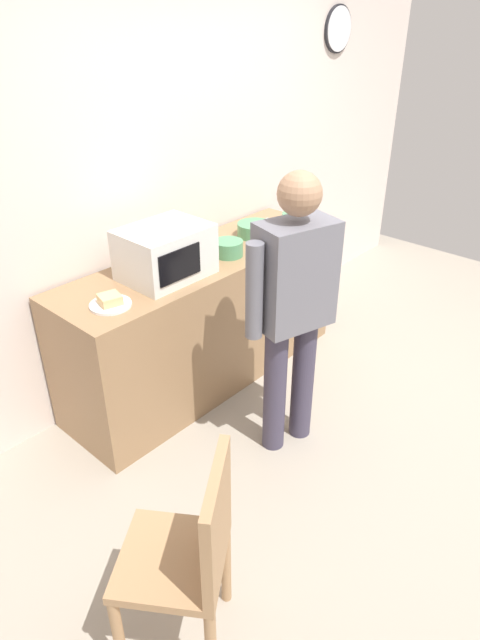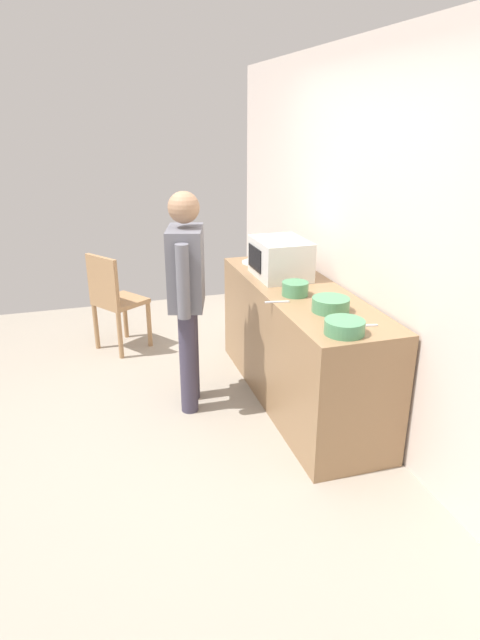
# 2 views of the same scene
# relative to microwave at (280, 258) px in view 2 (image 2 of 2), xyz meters

# --- Properties ---
(ground_plane) EXTENTS (6.00, 6.00, 0.00)m
(ground_plane) POSITION_rel_microwave_xyz_m (0.64, -1.18, -1.06)
(ground_plane) COLOR #9E9384
(back_wall) EXTENTS (5.40, 0.13, 2.60)m
(back_wall) POSITION_rel_microwave_xyz_m (0.64, 0.42, 0.24)
(back_wall) COLOR silver
(back_wall) RESTS_ON ground_plane
(kitchen_counter) EXTENTS (2.07, 0.62, 0.91)m
(kitchen_counter) POSITION_rel_microwave_xyz_m (0.34, 0.04, -0.61)
(kitchen_counter) COLOR #93704C
(kitchen_counter) RESTS_ON ground_plane
(microwave) EXTENTS (0.50, 0.39, 0.30)m
(microwave) POSITION_rel_microwave_xyz_m (0.00, 0.00, 0.00)
(microwave) COLOR silver
(microwave) RESTS_ON kitchen_counter
(sandwich_plate) EXTENTS (0.22, 0.22, 0.07)m
(sandwich_plate) POSITION_rel_microwave_xyz_m (-0.45, -0.06, -0.13)
(sandwich_plate) COLOR white
(sandwich_plate) RESTS_ON kitchen_counter
(salad_bowl) EXTENTS (0.19, 0.19, 0.10)m
(salad_bowl) POSITION_rel_microwave_xyz_m (0.47, -0.06, -0.10)
(salad_bowl) COLOR #4C8E60
(salad_bowl) RESTS_ON kitchen_counter
(cereal_bowl) EXTENTS (0.24, 0.24, 0.08)m
(cereal_bowl) POSITION_rel_microwave_xyz_m (1.21, -0.06, -0.11)
(cereal_bowl) COLOR #4C8E60
(cereal_bowl) RESTS_ON kitchen_counter
(mixing_bowl) EXTENTS (0.25, 0.25, 0.09)m
(mixing_bowl) POSITION_rel_microwave_xyz_m (0.84, 0.04, -0.10)
(mixing_bowl) COLOR #4C8E60
(mixing_bowl) RESTS_ON kitchen_counter
(fork_utensil) EXTENTS (0.05, 0.17, 0.01)m
(fork_utensil) POSITION_rel_microwave_xyz_m (1.14, 0.11, -0.15)
(fork_utensil) COLOR silver
(fork_utensil) RESTS_ON kitchen_counter
(spoon_utensil) EXTENTS (0.05, 0.17, 0.01)m
(spoon_utensil) POSITION_rel_microwave_xyz_m (0.58, -0.24, -0.15)
(spoon_utensil) COLOR silver
(spoon_utensil) RESTS_ON kitchen_counter
(person_standing) EXTENTS (0.57, 0.34, 1.64)m
(person_standing) POSITION_rel_microwave_xyz_m (0.19, -0.79, -0.11)
(person_standing) COLOR #3D384D
(person_standing) RESTS_ON ground_plane
(wooden_chair) EXTENTS (0.56, 0.56, 0.94)m
(wooden_chair) POSITION_rel_microwave_xyz_m (-1.02, -1.26, -0.54)
(wooden_chair) COLOR #A87F56
(wooden_chair) RESTS_ON ground_plane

